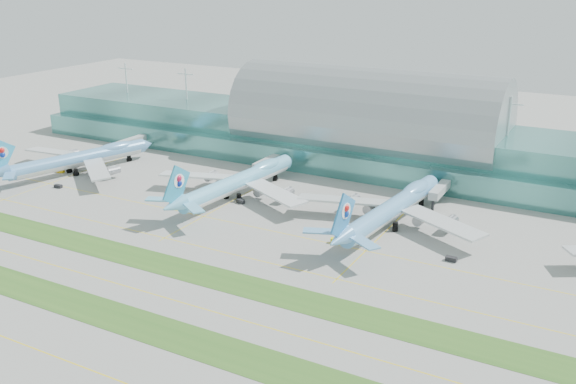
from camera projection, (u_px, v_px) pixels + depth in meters
The scene contains 17 objects.
ground at pixel (197, 277), 184.01m from camera, with size 700.00×700.00×0.00m, color gray.
terminal at pixel (367, 133), 286.24m from camera, with size 340.00×69.10×36.00m.
grass_strip_near at pixel (131, 321), 160.75m from camera, with size 420.00×12.00×0.08m, color #2D591E.
grass_strip_far at pixel (201, 274), 185.65m from camera, with size 420.00×12.00×0.08m, color #2D591E.
taxiline_a at pixel (70, 362), 144.15m from camera, with size 420.00×0.35×0.01m, color yellow.
taxiline_b at pixel (166, 298), 172.38m from camera, with size 420.00×0.35×0.01m, color yellow.
taxiline_c at pixel (231, 254), 198.95m from camera, with size 420.00×0.35×0.01m, color yellow.
taxiline_d at pixel (267, 230), 217.21m from camera, with size 420.00×0.35×0.01m, color yellow.
airliner_a at pixel (81, 158), 277.00m from camera, with size 64.15×74.37×20.95m.
airliner_b at pixel (240, 180), 246.77m from camera, with size 68.49×78.09×21.48m.
airliner_c at pixel (394, 207), 219.38m from camera, with size 69.15×78.94×21.72m.
gse_a at pixel (61, 171), 278.06m from camera, with size 3.28×1.68×1.49m, color yellow.
gse_b at pixel (58, 186), 258.78m from camera, with size 3.34×1.61×1.28m, color black.
gse_c at pixel (177, 202), 240.98m from camera, with size 3.34×1.60×1.35m, color black.
gse_d at pixel (240, 201), 241.71m from camera, with size 3.34×1.63×1.47m, color black.
gse_e at pixel (336, 241), 206.56m from camera, with size 3.79×1.63×1.62m, color #D8D30C.
gse_f at pixel (451, 259), 193.83m from camera, with size 3.41×1.77×1.37m, color black.
Camera 1 is at (101.91, -133.21, 83.72)m, focal length 40.00 mm.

